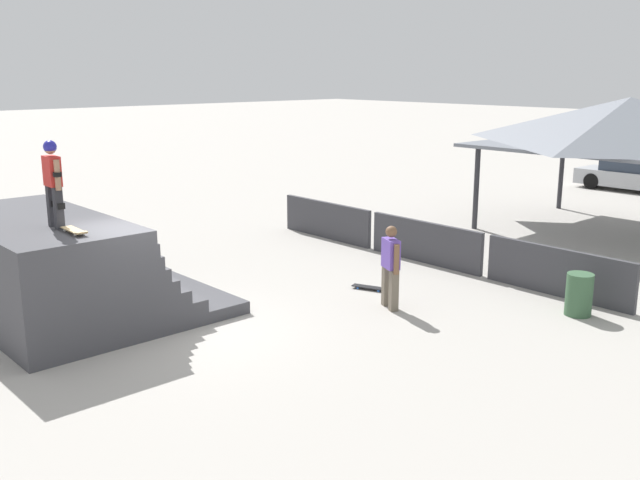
{
  "coord_description": "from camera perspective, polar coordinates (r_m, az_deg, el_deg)",
  "views": [
    {
      "loc": [
        11.25,
        -6.17,
        4.73
      ],
      "look_at": [
        -0.08,
        4.06,
        1.1
      ],
      "focal_mm": 40.0,
      "sensor_mm": 36.0,
      "label": 1
    }
  ],
  "objects": [
    {
      "name": "skateboard_on_deck",
      "position": [
        12.97,
        -19.05,
        0.73
      ],
      "size": [
        0.78,
        0.23,
        0.09
      ],
      "rotation": [
        0.0,
        0.0,
        -0.04
      ],
      "color": "silver",
      "rests_on": "quarter_pipe_ramp"
    },
    {
      "name": "trash_bin",
      "position": [
        15.02,
        20.01,
        -4.12
      ],
      "size": [
        0.52,
        0.52,
        0.85
      ],
      "primitive_type": "cylinder",
      "color": "#385B3D",
      "rests_on": "ground"
    },
    {
      "name": "bystander_walking",
      "position": [
        14.44,
        5.67,
        -1.83
      ],
      "size": [
        0.67,
        0.4,
        1.72
      ],
      "rotation": [
        0.0,
        0.0,
        2.72
      ],
      "color": "#6B6051",
      "rests_on": "ground"
    },
    {
      "name": "parked_car_silver",
      "position": [
        31.53,
        23.59,
        4.75
      ],
      "size": [
        4.08,
        1.8,
        1.27
      ],
      "rotation": [
        0.0,
        0.0,
        0.0
      ],
      "color": "#A8AAAF",
      "rests_on": "ground"
    },
    {
      "name": "skater_on_deck",
      "position": [
        13.45,
        -20.6,
        4.67
      ],
      "size": [
        0.66,
        0.23,
        1.56
      ],
      "rotation": [
        0.0,
        0.0,
        -0.04
      ],
      "color": "#2D2D33",
      "rests_on": "quarter_pipe_ramp"
    },
    {
      "name": "pavilion_shelter",
      "position": [
        22.46,
        23.46,
        8.5
      ],
      "size": [
        7.88,
        5.84,
        4.01
      ],
      "color": "#2D2D33",
      "rests_on": "ground"
    },
    {
      "name": "ground_plane",
      "position": [
        13.68,
        -12.6,
        -7.19
      ],
      "size": [
        160.0,
        160.0,
        0.0
      ],
      "primitive_type": "plane",
      "color": "#ADA8A0"
    },
    {
      "name": "skateboard_on_ground",
      "position": [
        15.85,
        4.08,
        -3.8
      ],
      "size": [
        0.83,
        0.49,
        0.09
      ],
      "rotation": [
        0.0,
        0.0,
        0.38
      ],
      "color": "blue",
      "rests_on": "ground"
    },
    {
      "name": "quarter_pipe_ramp",
      "position": [
        14.99,
        -20.36,
        -2.31
      ],
      "size": [
        5.09,
        4.39,
        2.0
      ],
      "color": "#424247",
      "rests_on": "ground"
    },
    {
      "name": "barrier_fence",
      "position": [
        18.13,
        8.41,
        -0.18
      ],
      "size": [
        10.78,
        0.12,
        1.05
      ],
      "color": "#3D3D42",
      "rests_on": "ground"
    }
  ]
}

